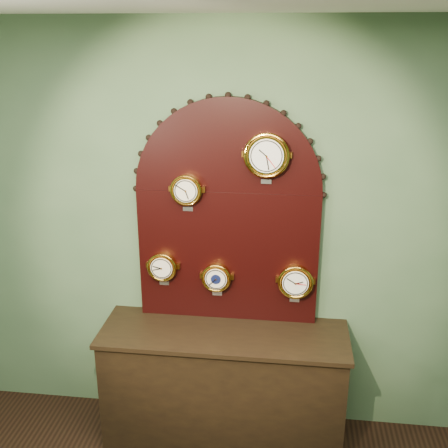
# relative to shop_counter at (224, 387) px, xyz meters

# --- Properties ---
(wall_back) EXTENTS (4.00, 0.00, 4.00)m
(wall_back) POSITION_rel_shop_counter_xyz_m (0.00, 0.27, 1.00)
(wall_back) COLOR #4C6B49
(wall_back) RESTS_ON ground
(shop_counter) EXTENTS (1.60, 0.50, 0.80)m
(shop_counter) POSITION_rel_shop_counter_xyz_m (0.00, 0.00, 0.00)
(shop_counter) COLOR black
(shop_counter) RESTS_ON ground_plane
(display_board) EXTENTS (1.26, 0.06, 1.53)m
(display_board) POSITION_rel_shop_counter_xyz_m (0.00, 0.22, 1.23)
(display_board) COLOR black
(display_board) RESTS_ON shop_counter
(roman_clock) EXTENTS (0.20, 0.08, 0.25)m
(roman_clock) POSITION_rel_shop_counter_xyz_m (-0.26, 0.15, 1.35)
(roman_clock) COLOR gold
(roman_clock) RESTS_ON display_board
(arabic_clock) EXTENTS (0.28, 0.08, 0.33)m
(arabic_clock) POSITION_rel_shop_counter_xyz_m (0.25, 0.15, 1.59)
(arabic_clock) COLOR gold
(arabic_clock) RESTS_ON display_board
(hygrometer) EXTENTS (0.20, 0.08, 0.25)m
(hygrometer) POSITION_rel_shop_counter_xyz_m (-0.43, 0.15, 0.81)
(hygrometer) COLOR gold
(hygrometer) RESTS_ON display_board
(barometer) EXTENTS (0.20, 0.08, 0.25)m
(barometer) POSITION_rel_shop_counter_xyz_m (-0.07, 0.15, 0.75)
(barometer) COLOR gold
(barometer) RESTS_ON display_board
(tide_clock) EXTENTS (0.23, 0.08, 0.28)m
(tide_clock) POSITION_rel_shop_counter_xyz_m (0.46, 0.15, 0.75)
(tide_clock) COLOR gold
(tide_clock) RESTS_ON display_board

